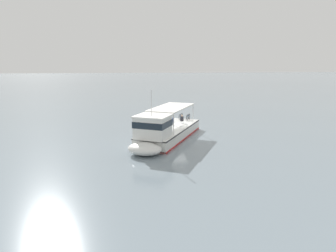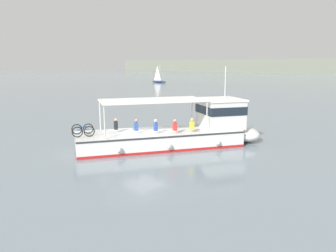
{
  "view_description": "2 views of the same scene",
  "coord_description": "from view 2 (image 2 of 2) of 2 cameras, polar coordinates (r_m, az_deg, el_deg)",
  "views": [
    {
      "loc": [
        4.92,
        30.65,
        7.62
      ],
      "look_at": [
        0.85,
        1.4,
        1.4
      ],
      "focal_mm": 32.32,
      "sensor_mm": 36.0,
      "label": 1
    },
    {
      "loc": [
        16.22,
        -14.07,
        5.52
      ],
      "look_at": [
        0.85,
        1.4,
        1.4
      ],
      "focal_mm": 35.7,
      "sensor_mm": 36.0,
      "label": 2
    }
  ],
  "objects": [
    {
      "name": "ground_plane",
      "position": [
        22.17,
        -4.13,
        -3.75
      ],
      "size": [
        400.0,
        400.0,
        0.0
      ],
      "primitive_type": "plane",
      "color": "gray"
    },
    {
      "name": "ferry_main",
      "position": [
        22.57,
        2.47,
        -0.82
      ],
      "size": [
        8.76,
        12.65,
        5.32
      ],
      "color": "white",
      "rests_on": "ground"
    },
    {
      "name": "sailboat_far_left",
      "position": [
        95.89,
        -1.56,
        7.72
      ],
      "size": [
        4.98,
        2.27,
        5.4
      ],
      "color": "navy",
      "rests_on": "ground"
    }
  ]
}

